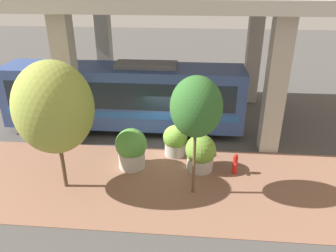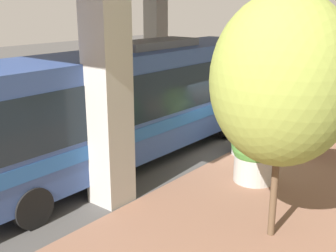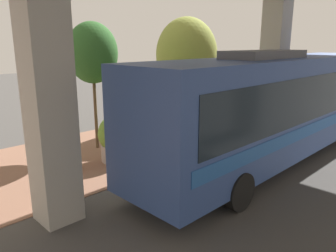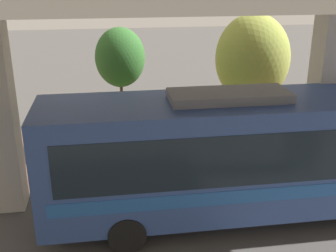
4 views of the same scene
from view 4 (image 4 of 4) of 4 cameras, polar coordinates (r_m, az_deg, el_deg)
ground_plane at (r=14.44m, az=0.04°, el=-8.09°), size 80.00×80.00×0.00m
sidewalk_strip at (r=17.10m, az=-1.47°, el=-3.27°), size 6.00×40.00×0.02m
overpass at (r=8.75m, az=4.12°, el=15.83°), size 9.40×18.00×7.13m
bus at (r=12.33m, az=13.59°, el=-3.13°), size 2.66×12.87×3.87m
fire_hydrant at (r=15.90m, az=-12.31°, el=-3.77°), size 0.45×0.22×0.99m
planter_front at (r=14.49m, az=-1.83°, el=-4.59°), size 1.18×1.18×1.53m
planter_middle at (r=15.90m, az=4.36°, el=-1.53°), size 1.42×1.42×1.89m
planter_back at (r=15.51m, az=-6.83°, el=-2.73°), size 1.37×1.37×1.68m
street_tree_near at (r=16.37m, az=-6.51°, el=9.18°), size 1.91×1.91×4.88m
street_tree_far at (r=17.44m, az=11.35°, el=8.98°), size 2.97×2.97×5.32m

